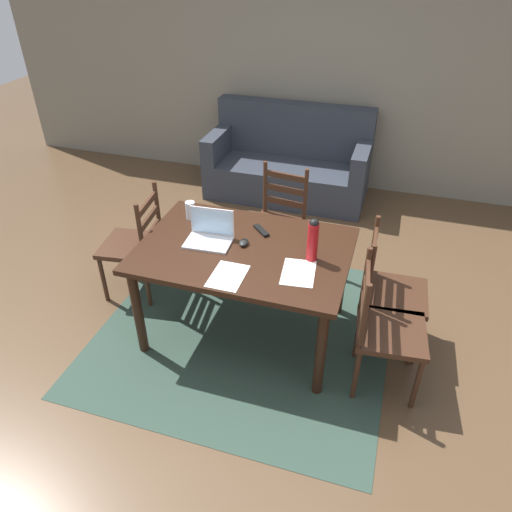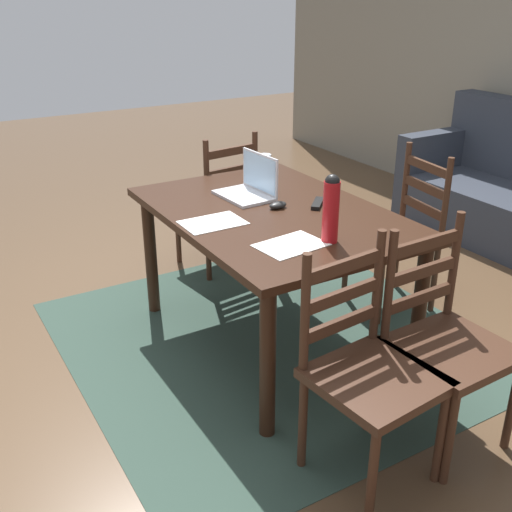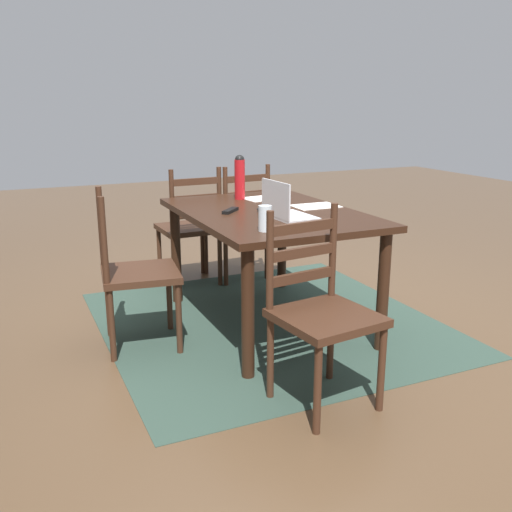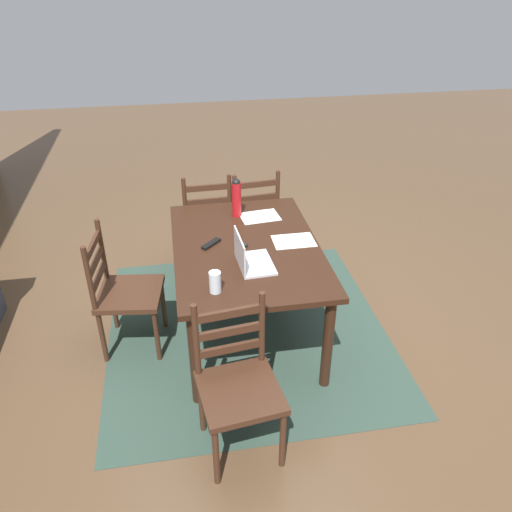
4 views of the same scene
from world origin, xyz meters
The scene contains 14 objects.
ground_plane centered at (0.00, 0.00, 0.00)m, with size 14.00×14.00×0.00m, color brown.
area_rug centered at (0.00, 0.00, 0.00)m, with size 2.18×2.11×0.01m, color #2D4238.
dining_table centered at (0.00, 0.00, 0.67)m, with size 1.47×1.02×0.76m.
chair_right_far centered at (1.02, 0.20, 0.46)m, with size 0.46×0.46×0.95m.
chair_left_far centered at (-1.02, 0.21, 0.46)m, with size 0.49×0.49×0.95m.
chair_far_head centered at (0.01, 0.88, 0.46)m, with size 0.49×0.49×0.95m.
chair_right_near centered at (1.02, -0.21, 0.46)m, with size 0.48×0.48×0.95m.
laptop centered at (-0.26, 0.02, 0.82)m, with size 0.33×0.24×0.23m.
water_bottle centered at (0.47, 0.00, 0.92)m, with size 0.07×0.07×0.31m.
drinking_glass centered at (-0.52, 0.27, 0.83)m, with size 0.07×0.07×0.14m, color silver.
computer_mouse centered at (-0.02, 0.04, 0.78)m, with size 0.06×0.10×0.03m, color black.
tv_remote centered at (0.05, 0.24, 0.77)m, with size 0.04×0.17×0.02m, color black.
paper_stack_left centered at (0.43, -0.17, 0.77)m, with size 0.21×0.30×0.00m, color white.
paper_stack_right centered at (0.01, -0.34, 0.77)m, with size 0.21×0.30×0.00m, color white.
Camera 2 is at (2.50, -1.58, 1.82)m, focal length 43.25 mm.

